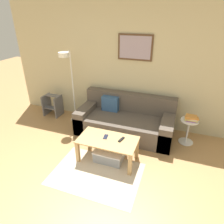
% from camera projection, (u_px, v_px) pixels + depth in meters
% --- Properties ---
extents(wall_back, '(5.60, 0.09, 2.55)m').
position_uv_depth(wall_back, '(129.00, 67.00, 4.17)').
color(wall_back, '#C6BC93').
rests_on(wall_back, ground_plane).
extents(area_rug, '(1.40, 0.98, 0.01)m').
position_uv_depth(area_rug, '(96.00, 174.00, 3.20)').
color(area_rug, '#C1B299').
rests_on(area_rug, ground_plane).
extents(couch, '(1.96, 0.91, 0.78)m').
position_uv_depth(couch, '(125.00, 121.00, 4.21)').
color(couch, brown).
rests_on(couch, ground_plane).
extents(coffee_table, '(0.99, 0.54, 0.42)m').
position_uv_depth(coffee_table, '(108.00, 143.00, 3.37)').
color(coffee_table, tan).
rests_on(coffee_table, ground_plane).
extents(storage_bin, '(0.51, 0.44, 0.20)m').
position_uv_depth(storage_bin, '(110.00, 153.00, 3.49)').
color(storage_bin, gray).
rests_on(storage_bin, ground_plane).
extents(floor_lamp, '(0.23, 0.45, 1.61)m').
position_uv_depth(floor_lamp, '(68.00, 74.00, 4.16)').
color(floor_lamp, white).
rests_on(floor_lamp, ground_plane).
extents(side_table, '(0.33, 0.33, 0.50)m').
position_uv_depth(side_table, '(188.00, 129.00, 3.84)').
color(side_table, white).
rests_on(side_table, ground_plane).
extents(book_stack, '(0.25, 0.18, 0.10)m').
position_uv_depth(book_stack, '(191.00, 118.00, 3.70)').
color(book_stack, '#8C4C93').
rests_on(book_stack, side_table).
extents(remote_control, '(0.08, 0.16, 0.02)m').
position_uv_depth(remote_control, '(121.00, 139.00, 3.31)').
color(remote_control, black).
rests_on(remote_control, coffee_table).
extents(cell_phone, '(0.08, 0.15, 0.01)m').
position_uv_depth(cell_phone, '(106.00, 137.00, 3.39)').
color(cell_phone, '#1E2338').
rests_on(cell_phone, coffee_table).
extents(step_stool, '(0.39, 0.34, 0.50)m').
position_uv_depth(step_stool, '(53.00, 105.00, 4.91)').
color(step_stool, slate).
rests_on(step_stool, ground_plane).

